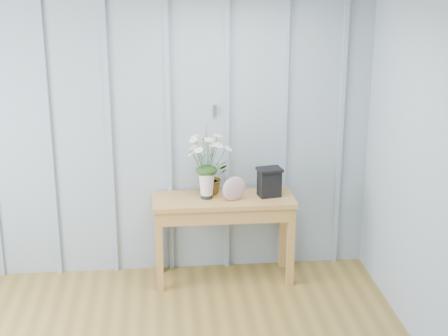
{
  "coord_description": "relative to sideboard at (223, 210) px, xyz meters",
  "views": [
    {
      "loc": [
        0.18,
        -3.43,
        2.76
      ],
      "look_at": [
        0.7,
        1.94,
        1.03
      ],
      "focal_mm": 55.0,
      "sensor_mm": 36.0,
      "label": 1
    }
  ],
  "objects": [
    {
      "name": "felt_disc_vessel",
      "position": [
        0.08,
        -0.08,
        0.22
      ],
      "size": [
        0.22,
        0.12,
        0.21
      ],
      "primitive_type": "ellipsoid",
      "rotation": [
        0.0,
        0.0,
        0.31
      ],
      "color": "#925369",
      "rests_on": "sideboard"
    },
    {
      "name": "room_shell",
      "position": [
        -0.7,
        -1.08,
        1.35
      ],
      "size": [
        4.0,
        4.5,
        2.5
      ],
      "color": "#94A6B6",
      "rests_on": "ground"
    },
    {
      "name": "sideboard",
      "position": [
        0.0,
        0.0,
        0.0
      ],
      "size": [
        1.2,
        0.45,
        0.75
      ],
      "color": "#AF7C3D",
      "rests_on": "ground"
    },
    {
      "name": "carved_box",
      "position": [
        0.39,
        0.01,
        0.24
      ],
      "size": [
        0.23,
        0.19,
        0.25
      ],
      "color": "black",
      "rests_on": "sideboard"
    },
    {
      "name": "daisy_vase",
      "position": [
        -0.14,
        0.0,
        0.51
      ],
      "size": [
        0.44,
        0.34,
        0.63
      ],
      "color": "black",
      "rests_on": "sideboard"
    },
    {
      "name": "spider_plant",
      "position": [
        -0.09,
        0.13,
        0.26
      ],
      "size": [
        0.34,
        0.33,
        0.3
      ],
      "primitive_type": "imported",
      "rotation": [
        0.0,
        0.0,
        0.46
      ],
      "color": "#193B14",
      "rests_on": "sideboard"
    }
  ]
}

